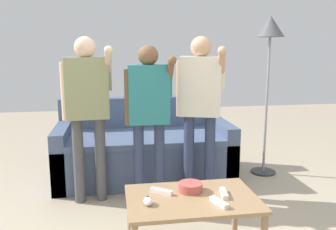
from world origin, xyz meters
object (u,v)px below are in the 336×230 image
(player_center, at_px, (149,106))
(player_right, at_px, (200,98))
(player_left, at_px, (87,101))
(snack_bowl, at_px, (190,187))
(floor_lamp, at_px, (270,42))
(game_remote_wand_near, at_px, (224,193))
(game_remote_wand_far, at_px, (162,191))
(coffee_table, at_px, (192,206))
(game_remote_wand_spare, at_px, (219,202))
(couch, at_px, (144,150))
(game_remote_nunchuk, at_px, (148,201))

(player_center, xyz_separation_m, player_right, (0.49, 0.08, 0.05))
(player_left, distance_m, player_right, 1.03)
(snack_bowl, height_order, player_center, player_center)
(floor_lamp, xyz_separation_m, player_left, (-1.93, -0.47, -0.53))
(game_remote_wand_near, xyz_separation_m, game_remote_wand_far, (-0.40, 0.10, -0.00))
(coffee_table, height_order, player_left, player_left)
(snack_bowl, relative_size, game_remote_wand_spare, 1.05)
(couch, relative_size, game_remote_wand_near, 11.82)
(player_right, bearing_deg, game_remote_wand_far, -117.94)
(game_remote_nunchuk, bearing_deg, couch, 85.55)
(player_left, bearing_deg, game_remote_wand_near, -49.14)
(coffee_table, relative_size, player_center, 0.60)
(player_left, xyz_separation_m, game_remote_wand_far, (0.53, -0.98, -0.49))
(player_right, height_order, game_remote_wand_near, player_right)
(game_remote_wand_near, bearing_deg, game_remote_wand_far, 166.43)
(game_remote_nunchuk, height_order, player_right, player_right)
(player_center, bearing_deg, couch, 88.59)
(game_remote_nunchuk, xyz_separation_m, floor_lamp, (1.50, 1.61, 1.01))
(coffee_table, distance_m, player_center, 1.10)
(player_center, xyz_separation_m, game_remote_wand_spare, (0.32, -1.09, -0.44))
(coffee_table, distance_m, game_remote_wand_far, 0.22)
(game_remote_wand_spare, bearing_deg, coffee_table, 135.36)
(game_remote_nunchuk, height_order, game_remote_wand_near, game_remote_nunchuk)
(game_remote_nunchuk, relative_size, game_remote_wand_far, 0.60)
(couch, distance_m, snack_bowl, 1.60)
(game_remote_wand_near, bearing_deg, game_remote_wand_spare, -119.25)
(player_center, xyz_separation_m, game_remote_wand_near, (0.40, -0.96, -0.44))
(player_right, xyz_separation_m, game_remote_wand_near, (-0.09, -1.04, -0.49))
(snack_bowl, xyz_separation_m, floor_lamp, (1.19, 1.44, 1.01))
(game_remote_nunchuk, relative_size, player_right, 0.06)
(coffee_table, relative_size, snack_bowl, 5.19)
(coffee_table, relative_size, player_left, 0.57)
(coffee_table, relative_size, game_remote_wand_far, 5.85)
(couch, bearing_deg, snack_bowl, -83.70)
(couch, relative_size, snack_bowl, 11.32)
(player_center, bearing_deg, game_remote_wand_near, -67.53)
(couch, distance_m, game_remote_wand_near, 1.73)
(snack_bowl, bearing_deg, floor_lamp, 50.41)
(couch, distance_m, game_remote_wand_spare, 1.85)
(couch, distance_m, game_remote_wand_far, 1.59)
(coffee_table, distance_m, player_right, 1.22)
(snack_bowl, xyz_separation_m, game_remote_wand_near, (0.20, -0.11, -0.01))
(player_center, height_order, game_remote_wand_spare, player_center)
(player_right, height_order, game_remote_wand_far, player_right)
(snack_bowl, xyz_separation_m, player_right, (0.30, 0.93, 0.48))
(snack_bowl, relative_size, game_remote_wand_far, 1.13)
(coffee_table, distance_m, game_remote_nunchuk, 0.32)
(game_remote_wand_spare, bearing_deg, player_left, 125.39)
(game_remote_nunchuk, xyz_separation_m, player_left, (-0.42, 1.14, 0.48))
(couch, bearing_deg, game_remote_wand_far, -90.98)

